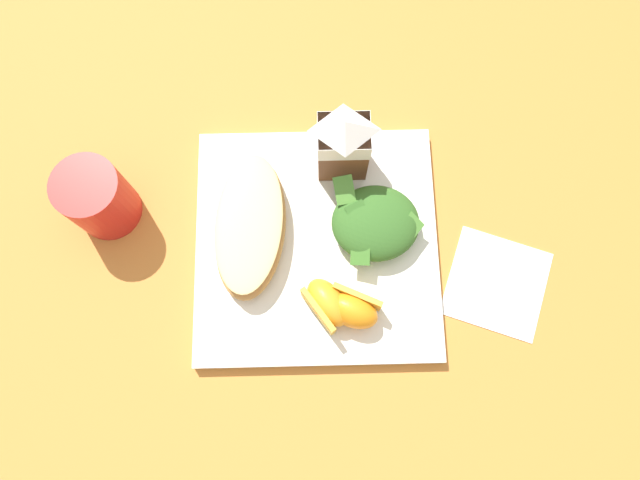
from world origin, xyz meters
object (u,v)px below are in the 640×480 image
object	(u,v)px
white_plate	(320,244)
orange_wedge_middle	(356,309)
orange_wedge_front	(330,304)
drinking_red_cup	(101,198)
cheesy_pizza_bread	(254,226)
milk_carton	(347,142)
paper_napkin	(500,283)
green_salad_pile	(379,223)

from	to	relation	value
white_plate	orange_wedge_middle	xyz separation A→B (m)	(0.04, -0.08, 0.03)
orange_wedge_front	drinking_red_cup	size ratio (longest dim) A/B	0.78
white_plate	cheesy_pizza_bread	xyz separation A→B (m)	(-0.07, 0.02, 0.03)
milk_carton	drinking_red_cup	xyz separation A→B (m)	(-0.28, -0.05, -0.03)
white_plate	paper_napkin	world-z (taller)	white_plate
drinking_red_cup	milk_carton	bearing A→B (deg)	9.83
orange_wedge_front	cheesy_pizza_bread	bearing A→B (deg)	132.90
white_plate	drinking_red_cup	world-z (taller)	drinking_red_cup
orange_wedge_front	drinking_red_cup	world-z (taller)	drinking_red_cup
white_plate	milk_carton	size ratio (longest dim) A/B	2.55
cheesy_pizza_bread	white_plate	bearing A→B (deg)	-11.92
milk_carton	paper_napkin	size ratio (longest dim) A/B	1.00
white_plate	drinking_red_cup	xyz separation A→B (m)	(-0.25, 0.05, 0.04)
paper_napkin	drinking_red_cup	bearing A→B (deg)	167.64
orange_wedge_front	drinking_red_cup	distance (m)	0.28
white_plate	cheesy_pizza_bread	distance (m)	0.08
white_plate	milk_carton	distance (m)	0.12
white_plate	green_salad_pile	size ratio (longest dim) A/B	2.67
orange_wedge_front	orange_wedge_middle	size ratio (longest dim) A/B	1.00
orange_wedge_front	green_salad_pile	bearing A→B (deg)	57.55
orange_wedge_middle	cheesy_pizza_bread	bearing A→B (deg)	139.12
cheesy_pizza_bread	drinking_red_cup	bearing A→B (deg)	168.86
drinking_red_cup	orange_wedge_front	bearing A→B (deg)	-25.94
cheesy_pizza_bread	orange_wedge_middle	xyz separation A→B (m)	(0.11, -0.10, 0.00)
green_salad_pile	milk_carton	xyz separation A→B (m)	(-0.04, 0.08, 0.04)
cheesy_pizza_bread	green_salad_pile	bearing A→B (deg)	-0.04
cheesy_pizza_bread	paper_napkin	bearing A→B (deg)	-13.10
orange_wedge_middle	white_plate	bearing A→B (deg)	114.61
green_salad_pile	drinking_red_cup	size ratio (longest dim) A/B	1.17
orange_wedge_front	orange_wedge_middle	xyz separation A→B (m)	(0.03, -0.01, 0.00)
orange_wedge_middle	drinking_red_cup	world-z (taller)	drinking_red_cup
white_plate	milk_carton	world-z (taller)	milk_carton
paper_napkin	white_plate	bearing A→B (deg)	166.48
green_salad_pile	orange_wedge_front	distance (m)	0.11
paper_napkin	drinking_red_cup	world-z (taller)	drinking_red_cup
orange_wedge_front	paper_napkin	distance (m)	0.20
paper_napkin	drinking_red_cup	size ratio (longest dim) A/B	1.23
orange_wedge_front	drinking_red_cup	xyz separation A→B (m)	(-0.26, 0.12, 0.01)
orange_wedge_middle	drinking_red_cup	xyz separation A→B (m)	(-0.28, 0.13, 0.01)
white_plate	cheesy_pizza_bread	world-z (taller)	cheesy_pizza_bread
white_plate	green_salad_pile	world-z (taller)	green_salad_pile
milk_carton	orange_wedge_front	xyz separation A→B (m)	(-0.02, -0.17, -0.04)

